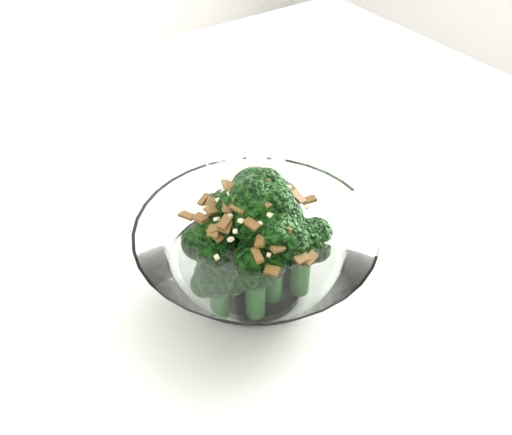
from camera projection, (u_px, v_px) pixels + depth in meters
table at (139, 277)px, 0.61m from camera, size 1.26×0.90×0.75m
broccoli_dish at (256, 252)px, 0.48m from camera, size 0.20×0.20×0.12m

